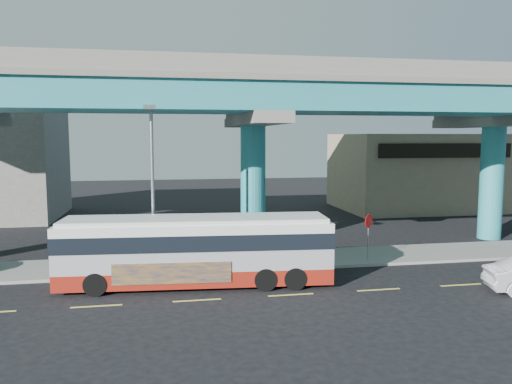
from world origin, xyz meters
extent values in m
plane|color=black|center=(0.00, 0.00, 0.00)|extent=(120.00, 120.00, 0.00)
cube|color=gray|center=(0.00, 5.50, 0.07)|extent=(70.00, 4.00, 0.15)
cube|color=#D8C64C|center=(-8.00, -0.30, 0.01)|extent=(2.00, 0.12, 0.01)
cube|color=#D8C64C|center=(-4.00, -0.30, 0.01)|extent=(2.00, 0.12, 0.01)
cube|color=#D8C64C|center=(0.00, -0.30, 0.01)|extent=(2.00, 0.12, 0.01)
cube|color=#D8C64C|center=(4.00, -0.30, 0.01)|extent=(2.00, 0.12, 0.01)
cube|color=#D8C64C|center=(8.00, -0.30, 0.01)|extent=(2.00, 0.12, 0.01)
cylinder|color=teal|center=(0.00, 9.00, 3.70)|extent=(1.50, 1.50, 7.40)
cube|color=gray|center=(0.00, 9.00, 7.70)|extent=(2.00, 12.00, 0.60)
cube|color=gray|center=(0.00, 12.50, 8.60)|extent=(1.80, 5.00, 1.20)
cylinder|color=teal|center=(16.00, 9.00, 3.70)|extent=(1.50, 1.50, 7.40)
cube|color=gray|center=(16.00, 9.00, 7.70)|extent=(2.00, 12.00, 0.60)
cube|color=gray|center=(16.00, 12.50, 8.60)|extent=(1.80, 5.00, 1.20)
cube|color=teal|center=(0.00, 5.50, 8.70)|extent=(52.00, 5.00, 1.40)
cube|color=gray|center=(0.00, 5.50, 9.55)|extent=(52.00, 5.40, 0.30)
cube|color=gray|center=(0.00, 3.00, 10.10)|extent=(52.00, 0.25, 0.80)
cube|color=gray|center=(0.00, 8.00, 10.10)|extent=(52.00, 0.25, 0.80)
cube|color=teal|center=(0.00, 12.50, 9.90)|extent=(52.00, 5.00, 1.40)
cube|color=gray|center=(0.00, 12.50, 10.75)|extent=(52.00, 5.40, 0.30)
cube|color=gray|center=(0.00, 10.00, 11.30)|extent=(52.00, 0.25, 0.80)
cube|color=gray|center=(0.00, 15.00, 11.30)|extent=(52.00, 0.25, 0.80)
cube|color=tan|center=(18.00, 23.00, 3.50)|extent=(14.00, 10.00, 7.00)
cube|color=black|center=(18.00, 17.90, 5.60)|extent=(12.00, 0.25, 1.20)
cube|color=maroon|center=(-3.88, 1.88, 0.56)|extent=(12.30, 3.53, 0.71)
cube|color=silver|center=(-3.88, 1.88, 1.67)|extent=(12.30, 3.53, 1.52)
cube|color=black|center=(-3.88, 1.88, 2.17)|extent=(12.37, 3.59, 0.71)
cube|color=silver|center=(-3.88, 1.88, 2.73)|extent=(12.30, 3.53, 0.40)
cube|color=silver|center=(-3.88, 1.88, 3.03)|extent=(11.88, 3.25, 0.20)
cube|color=black|center=(2.19, 1.40, 2.02)|extent=(0.24, 2.33, 1.21)
cube|color=black|center=(-9.95, 2.36, 2.02)|extent=(0.24, 2.33, 1.21)
cube|color=#11174D|center=(-4.99, 0.65, 0.93)|extent=(5.05, 0.45, 0.91)
cylinder|color=black|center=(-8.20, 1.06, 0.51)|extent=(1.03, 0.38, 1.01)
cylinder|color=black|center=(-8.02, 3.38, 0.51)|extent=(1.03, 0.38, 1.01)
cylinder|color=black|center=(-0.95, 0.48, 0.51)|extent=(1.03, 0.38, 1.01)
cylinder|color=black|center=(-0.76, 2.80, 0.51)|extent=(1.03, 0.38, 1.01)
cylinder|color=black|center=(0.36, 0.38, 0.51)|extent=(1.03, 0.38, 1.01)
cylinder|color=black|center=(0.55, 2.70, 0.51)|extent=(1.03, 0.38, 1.01)
cylinder|color=gray|center=(-5.80, 4.00, 4.21)|extent=(0.16, 0.16, 8.13)
cylinder|color=gray|center=(-5.80, 2.90, 8.06)|extent=(0.12, 2.20, 0.12)
cube|color=gray|center=(-5.80, 1.80, 8.00)|extent=(0.50, 0.70, 0.18)
cylinder|color=gray|center=(5.38, 4.20, 1.25)|extent=(0.06, 0.06, 2.20)
cylinder|color=#B20A0A|center=(5.38, 4.17, 2.30)|extent=(0.62, 0.49, 0.76)
camera|label=1|loc=(-5.20, -20.41, 6.72)|focal=35.00mm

